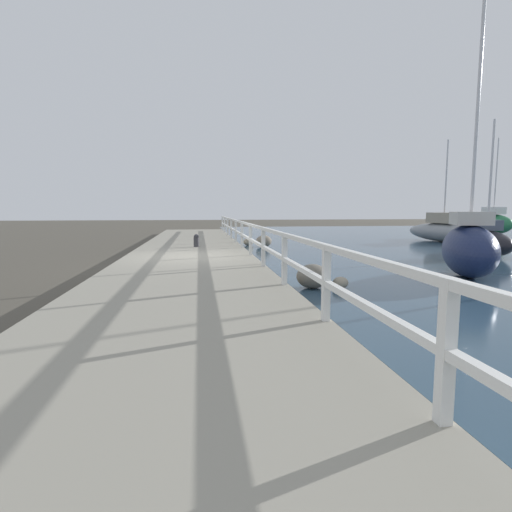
{
  "coord_description": "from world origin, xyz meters",
  "views": [
    {
      "loc": [
        0.33,
        -13.3,
        1.87
      ],
      "look_at": [
        1.76,
        -3.3,
        0.69
      ],
      "focal_mm": 28.0,
      "sensor_mm": 36.0,
      "label": 1
    }
  ],
  "objects_px": {
    "sailboat_black": "(487,241)",
    "sailboat_gray": "(443,230)",
    "mooring_bollard": "(196,240)",
    "sailboat_navy": "(469,248)",
    "sailboat_green": "(493,223)"
  },
  "relations": [
    {
      "from": "sailboat_black",
      "to": "sailboat_gray",
      "type": "distance_m",
      "value": 7.26
    },
    {
      "from": "mooring_bollard",
      "to": "sailboat_black",
      "type": "xyz_separation_m",
      "value": [
        11.72,
        -1.93,
        -0.01
      ]
    },
    {
      "from": "sailboat_gray",
      "to": "sailboat_navy",
      "type": "bearing_deg",
      "value": -129.6
    },
    {
      "from": "mooring_bollard",
      "to": "sailboat_black",
      "type": "relative_size",
      "value": 0.1
    },
    {
      "from": "mooring_bollard",
      "to": "sailboat_green",
      "type": "height_order",
      "value": "sailboat_green"
    },
    {
      "from": "mooring_bollard",
      "to": "sailboat_green",
      "type": "distance_m",
      "value": 24.86
    },
    {
      "from": "sailboat_black",
      "to": "sailboat_gray",
      "type": "relative_size",
      "value": 0.93
    },
    {
      "from": "mooring_bollard",
      "to": "sailboat_gray",
      "type": "height_order",
      "value": "sailboat_gray"
    },
    {
      "from": "sailboat_green",
      "to": "sailboat_black",
      "type": "bearing_deg",
      "value": -141.35
    },
    {
      "from": "sailboat_green",
      "to": "sailboat_gray",
      "type": "xyz_separation_m",
      "value": [
        -8.06,
        -6.08,
        -0.21
      ]
    },
    {
      "from": "sailboat_green",
      "to": "sailboat_gray",
      "type": "relative_size",
      "value": 1.23
    },
    {
      "from": "sailboat_green",
      "to": "sailboat_gray",
      "type": "bearing_deg",
      "value": -154.86
    },
    {
      "from": "sailboat_green",
      "to": "sailboat_gray",
      "type": "distance_m",
      "value": 10.1
    },
    {
      "from": "sailboat_navy",
      "to": "sailboat_green",
      "type": "xyz_separation_m",
      "value": [
        14.77,
        17.51,
        0.06
      ]
    },
    {
      "from": "mooring_bollard",
      "to": "sailboat_green",
      "type": "xyz_separation_m",
      "value": [
        22.32,
        10.96,
        0.27
      ]
    }
  ]
}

